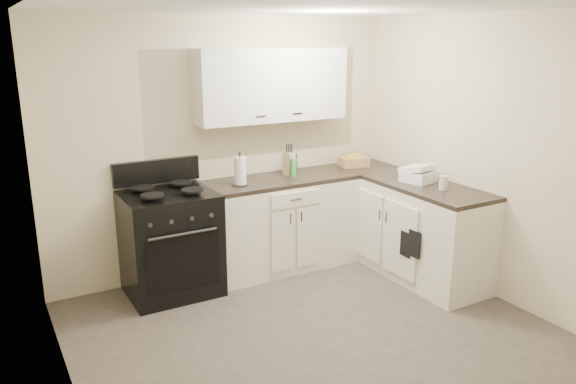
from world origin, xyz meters
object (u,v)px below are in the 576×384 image
stove (170,245)px  knife_block (289,164)px  countertop_grill (418,176)px  wicker_basket (354,162)px  paper_towel (240,171)px

stove → knife_block: knife_block is taller
stove → countertop_grill: (2.25, -0.76, 0.53)m
stove → wicker_basket: (2.11, 0.10, 0.53)m
knife_block → wicker_basket: knife_block is taller
knife_block → paper_towel: 0.61m
paper_towel → countertop_grill: 1.72m
paper_towel → countertop_grill: paper_towel is taller
knife_block → wicker_basket: (0.80, -0.00, -0.06)m
stove → knife_block: size_ratio=4.29×
knife_block → wicker_basket: size_ratio=0.77×
knife_block → wicker_basket: 0.81m
stove → wicker_basket: wicker_basket is taller
wicker_basket → countertop_grill: countertop_grill is taller
knife_block → countertop_grill: (0.95, -0.86, -0.06)m
knife_block → stove: bearing=162.5°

